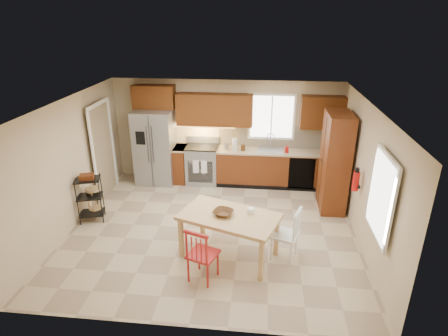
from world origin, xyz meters
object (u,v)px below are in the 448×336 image
at_px(refrigerator, 155,147).
at_px(range_stove, 202,165).
at_px(pantry, 335,162).
at_px(table_bowl, 223,215).
at_px(fire_extinguisher, 356,181).
at_px(utility_cart, 90,199).
at_px(chair_white, 285,234).
at_px(soap_bottle, 287,149).
at_px(dining_table, 229,236).
at_px(table_jar, 251,212).
at_px(chair_red, 203,253).
at_px(bar_stool, 95,202).

bearing_deg(refrigerator, range_stove, 2.99).
xyz_separation_m(pantry, table_bowl, (-2.14, -2.02, -0.25)).
relative_size(fire_extinguisher, utility_cart, 0.37).
bearing_deg(chair_white, range_stove, 52.38).
height_order(refrigerator, soap_bottle, refrigerator).
bearing_deg(dining_table, table_jar, 35.61).
bearing_deg(soap_bottle, chair_red, -111.91).
height_order(chair_white, bar_stool, chair_white).
relative_size(pantry, table_jar, 14.56).
height_order(soap_bottle, fire_extinguisher, fire_extinguisher).
xyz_separation_m(range_stove, soap_bottle, (2.03, -0.08, 0.54)).
bearing_deg(chair_white, table_bowl, 112.38).
bearing_deg(chair_white, chair_red, 137.96).
relative_size(soap_bottle, chair_red, 0.20).
bearing_deg(bar_stool, pantry, 1.36).
bearing_deg(table_bowl, soap_bottle, 67.88).
xyz_separation_m(table_jar, utility_cart, (-3.25, 0.82, -0.35)).
distance_m(range_stove, dining_table, 3.15).
relative_size(dining_table, utility_cart, 1.68).
xyz_separation_m(table_bowl, utility_cart, (-2.79, 0.92, -0.32)).
height_order(range_stove, chair_white, chair_white).
height_order(range_stove, table_jar, range_stove).
bearing_deg(chair_white, soap_bottle, 16.99).
xyz_separation_m(chair_white, table_jar, (-0.59, 0.05, 0.36)).
bearing_deg(chair_red, fire_extinguisher, 51.68).
xyz_separation_m(refrigerator, chair_red, (1.75, -3.59, -0.43)).
height_order(refrigerator, table_jar, refrigerator).
distance_m(pantry, table_bowl, 2.95).
xyz_separation_m(pantry, utility_cart, (-4.93, -1.10, -0.57)).
bearing_deg(range_stove, fire_extinguisher, -32.62).
distance_m(dining_table, utility_cart, 3.04).
distance_m(pantry, chair_white, 2.32).
height_order(soap_bottle, chair_white, soap_bottle).
height_order(chair_white, table_bowl, chair_white).
xyz_separation_m(table_bowl, table_jar, (0.46, 0.10, 0.03)).
distance_m(chair_white, table_jar, 0.69).
height_order(chair_red, table_bowl, chair_red).
distance_m(dining_table, chair_red, 0.74).
bearing_deg(range_stove, utility_cart, -133.11).
bearing_deg(chair_red, range_stove, 118.93).
bearing_deg(fire_extinguisher, range_stove, 147.38).
xyz_separation_m(range_stove, fire_extinguisher, (3.18, -2.04, 0.64)).
distance_m(fire_extinguisher, chair_red, 3.11).
xyz_separation_m(refrigerator, soap_bottle, (3.18, -0.02, 0.09)).
xyz_separation_m(chair_white, utility_cart, (-3.85, 0.87, 0.00)).
bearing_deg(table_bowl, utility_cart, 161.81).
height_order(dining_table, chair_white, chair_white).
xyz_separation_m(refrigerator, chair_white, (3.05, -2.89, -0.43)).
xyz_separation_m(fire_extinguisher, chair_white, (-1.28, -0.92, -0.62)).
xyz_separation_m(soap_bottle, dining_table, (-1.08, -2.92, -0.60)).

